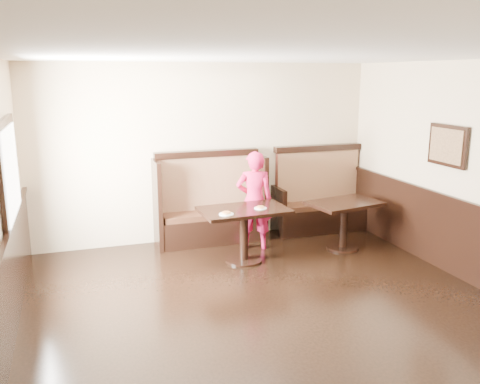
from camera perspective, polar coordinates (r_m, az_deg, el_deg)
name	(u,v)px	position (r m, az deg, el deg)	size (l,w,h in m)	color
ground	(295,339)	(5.40, 6.24, -16.06)	(7.00, 7.00, 0.00)	black
room_shell	(259,271)	(5.24, 2.12, -8.81)	(7.00, 7.00, 7.00)	beige
booth_main	(210,209)	(8.10, -3.41, -1.92)	(1.75, 0.72, 1.45)	black
booth_neighbor	(320,202)	(8.80, 8.94, -1.15)	(1.65, 0.72, 1.45)	black
table_main	(244,221)	(7.18, 0.45, -3.28)	(1.26, 0.82, 0.78)	black
table_neighbor	(344,214)	(7.89, 11.61, -2.40)	(1.17, 0.88, 0.74)	black
child	(254,201)	(7.69, 1.61, -0.96)	(0.55, 0.36, 1.51)	#C71549
pizza_plate_left	(226,213)	(6.84, -1.55, -2.43)	(0.20, 0.20, 0.04)	white
pizza_plate_right	(260,208)	(7.14, 2.30, -1.77)	(0.18, 0.18, 0.03)	white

